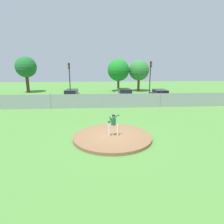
% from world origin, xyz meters
% --- Properties ---
extents(ground_plane, '(80.00, 80.00, 0.00)m').
position_xyz_m(ground_plane, '(0.00, 6.00, 0.00)').
color(ground_plane, '#4C8438').
extents(asphalt_strip, '(44.00, 7.00, 0.01)m').
position_xyz_m(asphalt_strip, '(0.00, 14.50, 0.00)').
color(asphalt_strip, '#2B2B2D').
rests_on(asphalt_strip, ground_plane).
extents(pitchers_mound, '(5.63, 5.63, 0.21)m').
position_xyz_m(pitchers_mound, '(0.00, 0.00, 0.11)').
color(pitchers_mound, brown).
rests_on(pitchers_mound, ground_plane).
extents(pitcher_youth, '(0.83, 0.32, 1.61)m').
position_xyz_m(pitcher_youth, '(0.05, -0.02, 1.18)').
color(pitcher_youth, silver).
rests_on(pitcher_youth, pitchers_mound).
extents(baseball, '(0.07, 0.07, 0.07)m').
position_xyz_m(baseball, '(-0.63, -0.41, 0.25)').
color(baseball, white).
rests_on(baseball, pitchers_mound).
extents(chainlink_fence, '(33.28, 0.07, 1.83)m').
position_xyz_m(chainlink_fence, '(0.00, 10.00, 0.87)').
color(chainlink_fence, gray).
rests_on(chainlink_fence, ground_plane).
extents(parked_car_champagne, '(1.93, 4.49, 1.71)m').
position_xyz_m(parked_car_champagne, '(-4.79, 14.49, 0.82)').
color(parked_car_champagne, tan).
rests_on(parked_car_champagne, ground_plane).
extents(parked_car_white, '(2.14, 4.65, 1.74)m').
position_xyz_m(parked_car_white, '(2.76, 14.43, 0.83)').
color(parked_car_white, silver).
rests_on(parked_car_white, ground_plane).
extents(parked_car_burgundy, '(2.00, 4.44, 1.59)m').
position_xyz_m(parked_car_burgundy, '(8.02, 14.44, 0.76)').
color(parked_car_burgundy, maroon).
rests_on(parked_car_burgundy, ground_plane).
extents(traffic_cone_orange, '(0.40, 0.40, 0.55)m').
position_xyz_m(traffic_cone_orange, '(-9.50, 16.87, 0.26)').
color(traffic_cone_orange, orange).
rests_on(traffic_cone_orange, asphalt_strip).
extents(traffic_light_near, '(0.28, 0.46, 5.39)m').
position_xyz_m(traffic_light_near, '(-5.49, 18.27, 3.65)').
color(traffic_light_near, black).
rests_on(traffic_light_near, ground_plane).
extents(traffic_light_far, '(0.28, 0.46, 5.63)m').
position_xyz_m(traffic_light_far, '(7.47, 18.33, 3.80)').
color(traffic_light_far, black).
rests_on(traffic_light_far, ground_plane).
extents(tree_bushy_near, '(3.78, 3.78, 6.57)m').
position_xyz_m(tree_bushy_near, '(-14.15, 24.24, 4.62)').
color(tree_bushy_near, '#4C331E').
rests_on(tree_bushy_near, ground_plane).
extents(tree_tall_centre, '(4.13, 4.13, 6.15)m').
position_xyz_m(tree_tall_centre, '(2.87, 24.28, 4.07)').
color(tree_tall_centre, '#4C331E').
rests_on(tree_tall_centre, ground_plane).
extents(tree_leaning_west, '(3.88, 3.88, 5.97)m').
position_xyz_m(tree_leaning_west, '(6.88, 24.56, 4.01)').
color(tree_leaning_west, '#4C331E').
rests_on(tree_leaning_west, ground_plane).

